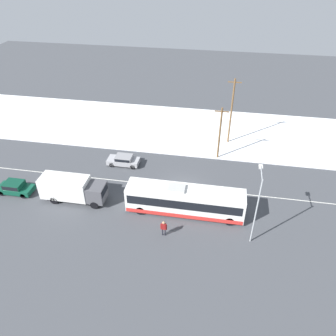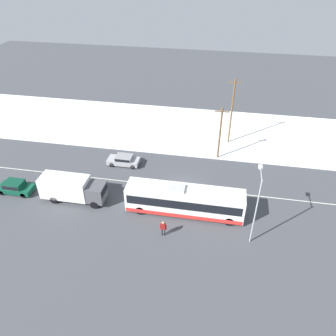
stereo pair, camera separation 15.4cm
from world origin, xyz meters
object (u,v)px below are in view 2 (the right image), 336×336
Objects in this scene: city_bus at (185,201)px; pedestrian_at_stop at (163,227)px; utility_pole_roadside at (220,133)px; utility_pole_snowlot at (232,111)px; parked_car_near_truck at (15,187)px; streetlamp at (257,201)px; box_truck at (72,188)px; sedan_car at (124,160)px.

city_bus is 6.78× the size of pedestrian_at_stop.
utility_pole_roadside is 0.77× the size of utility_pole_snowlot.
parked_car_near_truck is 26.91m from streetlamp.
streetlamp is at bearing -81.75° from utility_pole_snowlot.
box_truck is 1.80× the size of parked_car_near_truck.
streetlamp is (15.85, -10.16, 3.99)m from sedan_car.
sedan_car is 1.02× the size of parked_car_near_truck.
box_truck is at bearing -179.51° from city_bus.
city_bus is 1.66× the size of streetlamp.
sedan_car is at bearing -162.58° from utility_pole_roadside.
streetlamp is 18.52m from utility_pole_snowlot.
streetlamp is (19.40, -2.40, 3.10)m from box_truck.
city_bus reaches higher than sedan_car.
streetlamp reaches higher than pedestrian_at_stop.
utility_pole_snowlot reaches higher than box_truck.
sedan_car is at bearing 65.46° from box_truck.
parked_car_near_truck is 2.20× the size of pedestrian_at_stop.
sedan_car is at bearing 147.36° from streetlamp.
parked_car_near_truck is at bearing 174.80° from streetlamp.
sedan_car is at bearing 36.01° from parked_car_near_truck.
box_truck is 19.79m from streetlamp.
utility_pole_roadside is at bearing -106.00° from utility_pole_snowlot.
sedan_car is 0.43× the size of utility_pole_snowlot.
city_bus is 3.02× the size of sedan_car.
parked_car_near_truck is (-10.65, -7.74, 0.06)m from sedan_car.
box_truck is 23.35m from utility_pole_snowlot.
streetlamp reaches higher than utility_pole_roadside.
utility_pole_roadside is at bearing 105.77° from streetlamp.
parked_car_near_truck is 0.55× the size of utility_pole_roadside.
city_bus is 16.71m from utility_pole_snowlot.
utility_pole_roadside is (-3.93, 13.90, -0.88)m from streetlamp.
streetlamp reaches higher than parked_car_near_truck.
utility_pole_snowlot is at bearing 73.56° from pedestrian_at_stop.
utility_pole_roadside is (11.93, 3.74, 3.10)m from sedan_car.
pedestrian_at_stop is at bearing -11.35° from parked_car_near_truck.
sedan_car is (3.54, 7.76, -0.89)m from box_truck.
streetlamp is at bearing -20.07° from city_bus.
parked_car_near_truck is at bearing -179.74° from city_bus.
city_bus is at bearing 0.26° from parked_car_near_truck.
utility_pole_snowlot is (23.85, 15.91, 4.15)m from parked_car_near_truck.
sedan_car is 13.17m from parked_car_near_truck.
city_bus is 12.55m from box_truck.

